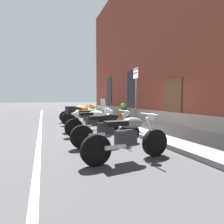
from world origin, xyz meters
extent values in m
plane|color=#38383A|center=(0.00, 0.00, 0.00)|extent=(140.00, 140.00, 0.00)
cube|color=slate|center=(0.00, 1.38, 0.06)|extent=(32.80, 2.76, 0.13)
cube|color=silver|center=(0.00, -3.20, 0.00)|extent=(32.80, 0.12, 0.01)
cube|color=gray|center=(0.00, 2.72, 0.35)|extent=(26.80, 0.10, 0.70)
cube|color=#513823|center=(-8.93, 2.74, 2.10)|extent=(1.22, 0.06, 2.52)
cube|color=black|center=(-8.93, 2.71, 2.10)|extent=(1.10, 0.03, 2.40)
cube|color=#513823|center=(-4.47, 2.74, 2.10)|extent=(1.22, 0.06, 2.52)
cube|color=black|center=(-4.47, 2.71, 2.10)|extent=(1.10, 0.03, 2.40)
cube|color=brown|center=(0.00, 2.73, 1.15)|extent=(1.10, 0.08, 2.30)
cylinder|color=black|center=(-3.58, -0.44, 0.33)|extent=(0.19, 0.66, 0.65)
cylinder|color=black|center=(-3.42, -1.90, 0.33)|extent=(0.19, 0.66, 0.65)
cylinder|color=silver|center=(-3.57, -0.54, 0.60)|extent=(0.11, 0.33, 0.68)
cube|color=#28282B|center=(-3.50, -1.22, 0.51)|extent=(0.27, 0.46, 0.32)
ellipsoid|color=gold|center=(-3.51, -1.07, 0.83)|extent=(0.32, 0.55, 0.24)
cube|color=black|center=(-3.47, -1.45, 0.84)|extent=(0.27, 0.50, 0.10)
cylinder|color=silver|center=(-3.56, -0.62, 1.00)|extent=(0.62, 0.10, 0.04)
cylinder|color=silver|center=(-3.35, -1.50, 0.38)|extent=(0.14, 0.46, 0.09)
sphere|color=silver|center=(-3.57, -0.54, 0.93)|extent=(0.18, 0.18, 0.18)
cylinder|color=black|center=(-2.31, -0.49, 0.34)|extent=(0.19, 0.69, 0.68)
cylinder|color=black|center=(-2.16, -1.90, 0.34)|extent=(0.19, 0.69, 0.68)
cylinder|color=silver|center=(-2.30, -0.59, 0.60)|extent=(0.10, 0.33, 0.66)
cube|color=#28282B|center=(-2.23, -1.25, 0.52)|extent=(0.27, 0.46, 0.32)
ellipsoid|color=orange|center=(-2.24, -1.10, 0.82)|extent=(0.31, 0.54, 0.24)
cube|color=black|center=(-2.20, -1.48, 0.83)|extent=(0.27, 0.50, 0.10)
cylinder|color=silver|center=(-2.29, -0.67, 0.99)|extent=(0.62, 0.10, 0.04)
cylinder|color=silver|center=(-2.08, -1.53, 0.39)|extent=(0.14, 0.46, 0.09)
cone|color=orange|center=(-2.30, -0.54, 0.89)|extent=(0.39, 0.38, 0.36)
cone|color=orange|center=(-2.16, -1.88, 0.85)|extent=(0.27, 0.28, 0.24)
cylinder|color=black|center=(-0.77, -0.41, 0.30)|extent=(0.23, 0.62, 0.61)
cylinder|color=black|center=(-0.49, -1.93, 0.30)|extent=(0.23, 0.62, 0.61)
cylinder|color=silver|center=(-0.75, -0.50, 0.56)|extent=(0.13, 0.32, 0.64)
cube|color=#28282B|center=(-0.62, -1.22, 0.48)|extent=(0.30, 0.47, 0.32)
ellipsoid|color=#195633|center=(-0.65, -1.07, 0.77)|extent=(0.35, 0.56, 0.24)
cube|color=black|center=(-0.58, -1.44, 0.78)|extent=(0.30, 0.51, 0.10)
cylinder|color=silver|center=(-0.74, -0.58, 0.94)|extent=(0.62, 0.15, 0.04)
cylinder|color=silver|center=(-0.45, -1.49, 0.35)|extent=(0.17, 0.46, 0.09)
cube|color=#B2BCC6|center=(-0.75, -0.52, 1.12)|extent=(0.38, 0.21, 0.40)
cube|color=black|center=(-0.47, -2.03, 0.88)|extent=(0.41, 0.38, 0.30)
cylinder|color=black|center=(0.54, -0.63, 0.32)|extent=(0.21, 0.65, 0.64)
cylinder|color=black|center=(0.75, -2.08, 0.32)|extent=(0.21, 0.65, 0.64)
cylinder|color=silver|center=(0.55, -0.73, 0.58)|extent=(0.11, 0.32, 0.64)
cube|color=#28282B|center=(0.65, -1.40, 0.50)|extent=(0.28, 0.47, 0.32)
ellipsoid|color=silver|center=(0.63, -1.25, 0.78)|extent=(0.33, 0.55, 0.24)
cube|color=black|center=(0.69, -1.63, 0.79)|extent=(0.29, 0.51, 0.10)
cylinder|color=silver|center=(0.57, -0.81, 0.95)|extent=(0.62, 0.13, 0.04)
cylinder|color=silver|center=(0.82, -1.68, 0.37)|extent=(0.15, 0.46, 0.09)
cone|color=silver|center=(0.55, -0.68, 0.85)|extent=(0.41, 0.39, 0.36)
cone|color=silver|center=(0.75, -2.06, 0.81)|extent=(0.28, 0.29, 0.24)
cylinder|color=black|center=(2.17, -0.64, 0.31)|extent=(0.17, 0.63, 0.63)
cylinder|color=black|center=(2.28, -2.11, 0.31)|extent=(0.17, 0.63, 0.63)
cylinder|color=silver|center=(2.18, -0.74, 0.58)|extent=(0.09, 0.33, 0.66)
cube|color=#28282B|center=(2.23, -1.43, 0.49)|extent=(0.25, 0.45, 0.32)
ellipsoid|color=black|center=(2.22, -1.28, 0.80)|extent=(0.30, 0.54, 0.24)
cube|color=black|center=(2.24, -1.66, 0.81)|extent=(0.25, 0.49, 0.10)
cylinder|color=silver|center=(2.18, -0.82, 0.97)|extent=(0.62, 0.08, 0.04)
cylinder|color=silver|center=(2.37, -1.72, 0.36)|extent=(0.12, 0.46, 0.09)
sphere|color=silver|center=(2.18, -0.74, 0.90)|extent=(0.18, 0.18, 0.18)
cylinder|color=black|center=(3.53, -0.66, 0.32)|extent=(0.17, 0.64, 0.63)
cylinder|color=black|center=(3.65, -2.11, 0.32)|extent=(0.17, 0.64, 0.63)
cylinder|color=silver|center=(3.54, -0.76, 0.59)|extent=(0.10, 0.33, 0.67)
cube|color=#28282B|center=(3.60, -1.43, 0.50)|extent=(0.26, 0.46, 0.32)
ellipsoid|color=slate|center=(3.58, -1.29, 0.81)|extent=(0.30, 0.54, 0.24)
cube|color=black|center=(3.62, -1.66, 0.82)|extent=(0.26, 0.50, 0.10)
cylinder|color=silver|center=(3.55, -0.84, 0.98)|extent=(0.62, 0.09, 0.04)
cylinder|color=silver|center=(3.74, -1.72, 0.37)|extent=(0.13, 0.46, 0.09)
sphere|color=silver|center=(3.54, -0.76, 0.91)|extent=(0.18, 0.18, 0.18)
cylinder|color=#4C4C51|center=(0.20, 0.62, 1.39)|extent=(0.06, 0.06, 2.53)
cube|color=white|center=(0.20, 0.60, 2.41)|extent=(0.36, 0.03, 0.44)
cube|color=red|center=(0.20, 0.58, 2.41)|extent=(0.36, 0.01, 0.08)
cylinder|color=brown|center=(-1.88, 1.00, 0.45)|extent=(0.62, 0.62, 0.64)
cylinder|color=black|center=(-1.88, 1.00, 0.45)|extent=(0.65, 0.65, 0.04)
sphere|color=#28602D|center=(-1.88, 1.00, 0.91)|extent=(0.40, 0.40, 0.40)
camera|label=1|loc=(7.07, -3.06, 1.32)|focal=29.31mm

